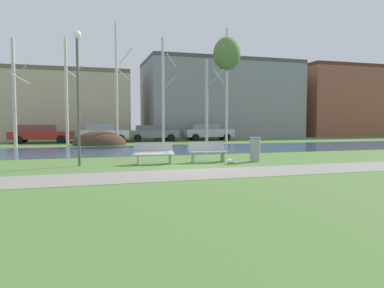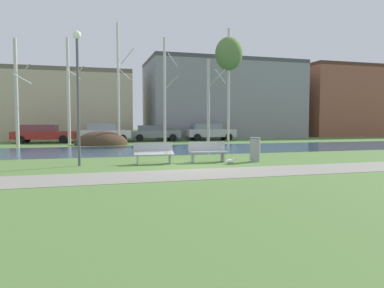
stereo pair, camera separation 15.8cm
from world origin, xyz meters
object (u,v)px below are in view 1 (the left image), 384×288
bench_left (154,153)px  parked_wagon_fourth_silver (208,131)px  seagull (231,161)px  parked_hatch_third_grey (153,133)px  parked_van_nearest_red (41,133)px  parked_sedan_second_white (103,132)px  bench_right (208,151)px  streetlamp (78,76)px  trash_bin (255,149)px

bench_left → parked_wagon_fourth_silver: bearing=64.1°
seagull → bench_left: bearing=163.4°
parked_hatch_third_grey → parked_van_nearest_red: bearing=-177.4°
parked_van_nearest_red → parked_hatch_third_grey: bearing=2.6°
parked_sedan_second_white → bench_right: bearing=-77.8°
parked_sedan_second_white → parked_wagon_fourth_silver: bearing=0.8°
bench_right → parked_wagon_fourth_silver: parked_wagon_fourth_silver is taller
parked_van_nearest_red → parked_wagon_fourth_silver: (14.29, 0.27, 0.02)m
streetlamp → parked_hatch_third_grey: streetlamp is taller
bench_left → trash_bin: bearing=-5.0°
bench_right → parked_hatch_third_grey: size_ratio=0.36×
trash_bin → parked_sedan_second_white: bearing=108.3°
bench_right → parked_van_nearest_red: 18.51m
streetlamp → bench_left: bearing=-4.5°
parked_hatch_third_grey → seagull: bearing=-90.0°
parked_van_nearest_red → parked_sedan_second_white: bearing=1.7°
bench_left → bench_right: size_ratio=1.00×
trash_bin → parked_van_nearest_red: parked_van_nearest_red is taller
parked_sedan_second_white → parked_hatch_third_grey: 4.28m
streetlamp → parked_wagon_fourth_silver: (11.02, 16.50, -2.68)m
streetlamp → parked_hatch_third_grey: size_ratio=1.16×
bench_left → parked_van_nearest_red: parked_van_nearest_red is taller
parked_sedan_second_white → parked_van_nearest_red: bearing=-178.3°
bench_right → streetlamp: size_ratio=0.31×
bench_right → streetlamp: (-5.20, 0.23, 3.01)m
bench_right → trash_bin: trash_bin is taller
parked_wagon_fourth_silver → bench_left: bearing=-115.9°
seagull → parked_van_nearest_red: (-9.16, 17.34, 0.65)m
trash_bin → streetlamp: 7.83m
bench_left → parked_hatch_third_grey: (2.99, 16.87, 0.27)m
parked_sedan_second_white → streetlamp: bearing=-95.6°
seagull → parked_wagon_fourth_silver: bearing=73.8°
seagull → parked_sedan_second_white: parked_sedan_second_white is taller
parked_sedan_second_white → seagull: bearing=-76.2°
parked_van_nearest_red → seagull: bearing=-62.2°
bench_left → parked_hatch_third_grey: parked_hatch_third_grey is taller
parked_sedan_second_white → parked_hatch_third_grey: (4.27, 0.28, -0.07)m
seagull → parked_hatch_third_grey: size_ratio=0.10×
bench_left → streetlamp: 4.18m
trash_bin → parked_hatch_third_grey: bearing=94.5°
bench_right → parked_hatch_third_grey: (0.68, 16.87, 0.27)m
bench_left → parked_hatch_third_grey: size_ratio=0.36×
bench_right → trash_bin: (2.02, -0.38, 0.07)m
parked_sedan_second_white → parked_hatch_third_grey: size_ratio=0.95×
seagull → parked_van_nearest_red: size_ratio=0.10×
seagull → parked_van_nearest_red: 19.62m
trash_bin → parked_sedan_second_white: 17.88m
seagull → parked_wagon_fourth_silver: (5.13, 17.62, 0.67)m
parked_van_nearest_red → parked_wagon_fourth_silver: size_ratio=1.08×
trash_bin → parked_wagon_fourth_silver: parked_wagon_fourth_silver is taller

